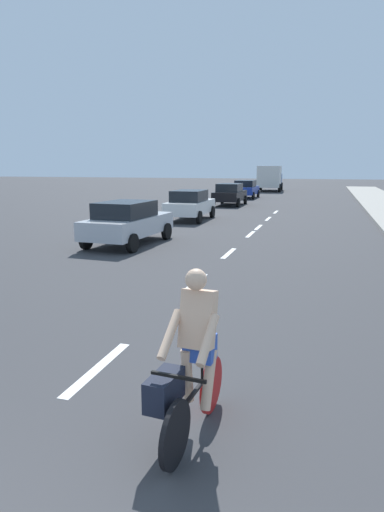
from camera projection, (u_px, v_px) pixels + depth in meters
ground_plane at (259, 226)px, 21.08m from camera, size 160.00×160.00×0.00m
lane_stripe_1 at (98, 368)px, 6.31m from camera, size 0.16×1.80×0.01m
lane_stripe_2 at (195, 282)px, 10.94m from camera, size 0.16×1.80×0.01m
lane_stripe_3 at (229, 253)px, 14.60m from camera, size 0.16×1.80×0.01m
lane_stripe_4 at (250, 234)px, 18.65m from camera, size 0.16×1.80×0.01m
lane_stripe_5 at (258, 227)px, 20.76m from camera, size 0.16×1.80×0.01m
lane_stripe_6 at (268, 219)px, 24.09m from camera, size 0.16×1.80×0.01m
lane_stripe_7 at (276, 212)px, 27.60m from camera, size 0.16×1.80×0.01m
cyclist at (190, 363)px, 4.57m from camera, size 0.63×1.71×1.82m
parked_car_silver at (128, 221)px, 16.11m from camera, size 2.14×4.31×1.57m
parked_car_white at (190, 204)px, 23.36m from camera, size 1.95×4.13×1.57m
parked_car_black at (230, 194)px, 32.13m from camera, size 1.98×4.24×1.57m
parked_car_blue at (246, 189)px, 39.24m from camera, size 2.01×4.32×1.57m
delivery_truck at (270, 178)px, 50.10m from camera, size 2.90×6.35×2.80m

